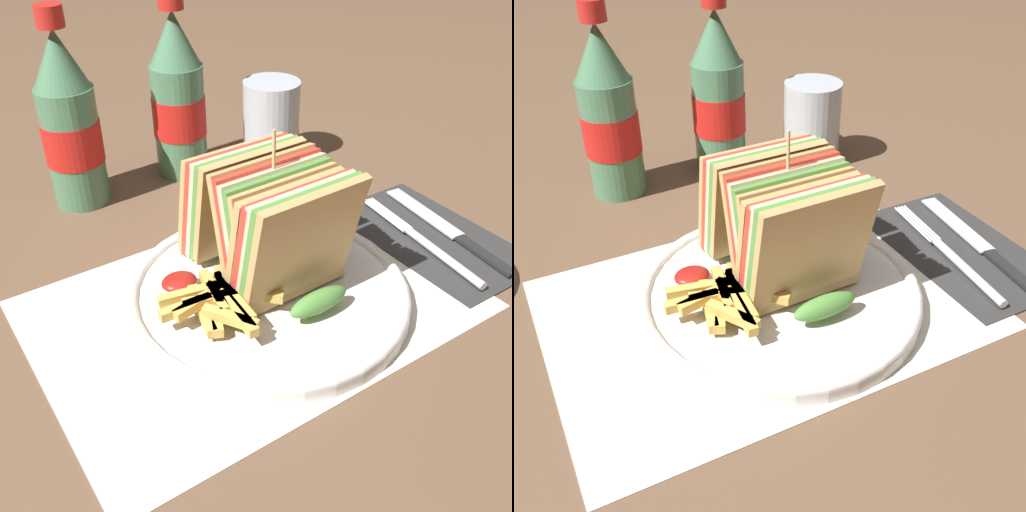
{
  "view_description": "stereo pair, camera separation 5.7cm",
  "coord_description": "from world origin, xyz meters",
  "views": [
    {
      "loc": [
        -0.24,
        -0.35,
        0.37
      ],
      "look_at": [
        0.02,
        0.03,
        0.04
      ],
      "focal_mm": 42.0,
      "sensor_mm": 36.0,
      "label": 1
    },
    {
      "loc": [
        -0.19,
        -0.38,
        0.37
      ],
      "look_at": [
        0.02,
        0.03,
        0.04
      ],
      "focal_mm": 42.0,
      "sensor_mm": 36.0,
      "label": 2
    }
  ],
  "objects": [
    {
      "name": "napkin",
      "position": [
        0.23,
        -0.0,
        0.0
      ],
      "size": [
        0.12,
        0.21,
        0.0
      ],
      "color": "#2D2D2D",
      "rests_on": "ground_plane"
    },
    {
      "name": "coke_bottle_near",
      "position": [
        -0.06,
        0.3,
        0.1
      ],
      "size": [
        0.07,
        0.07,
        0.23
      ],
      "color": "#4C7F5B",
      "rests_on": "ground_plane"
    },
    {
      "name": "coke_bottle_far",
      "position": [
        0.08,
        0.3,
        0.1
      ],
      "size": [
        0.07,
        0.07,
        0.23
      ],
      "color": "#4C7F5B",
      "rests_on": "ground_plane"
    },
    {
      "name": "fries_pile",
      "position": [
        -0.04,
        0.01,
        0.03
      ],
      "size": [
        0.11,
        0.1,
        0.02
      ],
      "color": "gold",
      "rests_on": "plate_main"
    },
    {
      "name": "ketchup_blob",
      "position": [
        -0.06,
        0.06,
        0.03
      ],
      "size": [
        0.03,
        0.03,
        0.01
      ],
      "color": "maroon",
      "rests_on": "plate_main"
    },
    {
      "name": "fork",
      "position": [
        0.2,
        -0.02,
        0.01
      ],
      "size": [
        0.03,
        0.19,
        0.01
      ],
      "rotation": [
        0.0,
        0.0,
        -0.12
      ],
      "color": "silver",
      "rests_on": "napkin"
    },
    {
      "name": "placemat",
      "position": [
        -0.0,
        0.01,
        0.0
      ],
      "size": [
        0.4,
        0.28,
        0.0
      ],
      "color": "silver",
      "rests_on": "ground_plane"
    },
    {
      "name": "plate_main",
      "position": [
        0.02,
        0.01,
        0.01
      ],
      "size": [
        0.27,
        0.27,
        0.02
      ],
      "color": "white",
      "rests_on": "ground_plane"
    },
    {
      "name": "ground_plane",
      "position": [
        0.0,
        0.0,
        0.0
      ],
      "size": [
        4.0,
        4.0,
        0.0
      ],
      "primitive_type": "plane",
      "color": "brown"
    },
    {
      "name": "knife",
      "position": [
        0.25,
        -0.0,
        0.01
      ],
      "size": [
        0.04,
        0.19,
        0.0
      ],
      "rotation": [
        0.0,
        0.0,
        -0.12
      ],
      "color": "black",
      "rests_on": "napkin"
    },
    {
      "name": "club_sandwich",
      "position": [
        0.03,
        0.03,
        0.07
      ],
      "size": [
        0.11,
        0.17,
        0.15
      ],
      "color": "tan",
      "rests_on": "plate_main"
    },
    {
      "name": "glass_near",
      "position": [
        0.19,
        0.26,
        0.05
      ],
      "size": [
        0.07,
        0.07,
        0.11
      ],
      "color": "silver",
      "rests_on": "ground_plane"
    }
  ]
}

